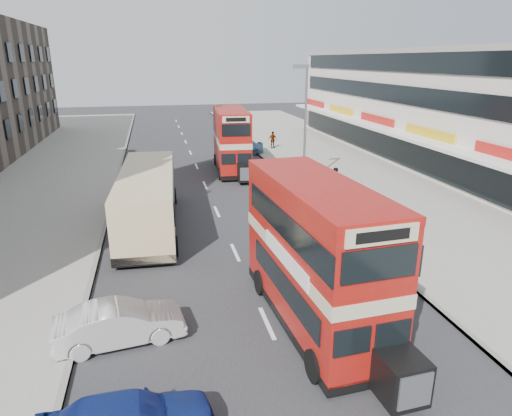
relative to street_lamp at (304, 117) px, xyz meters
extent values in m
plane|color=#28282B|center=(-6.52, -18.00, -4.78)|extent=(160.00, 160.00, 0.00)
cube|color=#28282B|center=(-6.52, 2.00, -4.78)|extent=(12.00, 90.00, 0.01)
cube|color=gray|center=(5.48, 2.00, -4.71)|extent=(12.00, 90.00, 0.15)
cube|color=gray|center=(-18.52, 2.00, -4.71)|extent=(12.00, 90.00, 0.15)
cube|color=gray|center=(-12.62, 2.00, -4.71)|extent=(0.20, 90.00, 0.16)
cube|color=gray|center=(-0.42, 2.00, -4.71)|extent=(0.20, 90.00, 0.16)
cube|color=beige|center=(13.48, 4.00, -0.28)|extent=(8.00, 46.00, 9.00)
cube|color=black|center=(9.43, 4.00, -3.18)|extent=(0.10, 44.00, 2.40)
cube|color=gray|center=(13.48, 4.00, 4.32)|extent=(8.20, 46.20, 0.40)
cube|color=white|center=(8.58, 4.00, -1.78)|extent=(1.80, 44.00, 0.20)
cylinder|color=slate|center=(0.08, 0.00, -0.78)|extent=(0.16, 0.16, 8.00)
cube|color=slate|center=(-0.32, 0.00, 3.22)|extent=(1.00, 0.20, 0.25)
cube|color=black|center=(-5.01, -16.20, -4.46)|extent=(2.81, 7.54, 0.32)
cube|color=#9A1A0E|center=(-5.01, -16.20, -3.35)|extent=(2.79, 7.54, 2.04)
cube|color=beige|center=(-5.01, -16.20, -2.19)|extent=(2.83, 7.59, 0.42)
cube|color=#9A1A0E|center=(-5.01, -16.20, -1.08)|extent=(2.79, 7.54, 1.94)
cube|color=#9A1A0E|center=(-5.01, -16.20, -0.03)|extent=(2.81, 7.56, 0.23)
cube|color=black|center=(-4.15, -20.41, -3.95)|extent=(1.18, 1.18, 1.20)
cube|color=black|center=(-3.94, 5.88, -4.46)|extent=(2.83, 7.47, 0.32)
cube|color=#9A1A0E|center=(-3.94, 5.88, -3.37)|extent=(2.81, 7.47, 2.02)
cube|color=beige|center=(-3.94, 5.88, -2.22)|extent=(2.85, 7.52, 0.41)
cube|color=#9A1A0E|center=(-3.94, 5.88, -1.12)|extent=(2.81, 7.47, 1.92)
cube|color=#9A1A0E|center=(-3.94, 5.88, -0.09)|extent=(2.83, 7.49, 0.23)
cube|color=black|center=(-3.67, 1.64, -3.96)|extent=(1.17, 1.17, 1.19)
cube|color=black|center=(-10.31, -5.72, -4.36)|extent=(3.15, 10.68, 0.42)
cube|color=tan|center=(-10.31, -5.72, -3.15)|extent=(3.13, 10.68, 2.75)
imported|color=beige|center=(-11.23, -16.00, -4.13)|extent=(4.09, 1.89, 1.30)
imported|color=maroon|center=(-1.32, -2.99, -4.18)|extent=(4.24, 1.90, 1.21)
imported|color=orange|center=(-1.76, 2.33, -4.25)|extent=(4.03, 2.16, 1.07)
imported|color=#6091C0|center=(-2.11, 12.10, -4.04)|extent=(4.45, 1.95, 1.49)
imported|color=gray|center=(1.44, -2.23, -3.79)|extent=(0.68, 0.51, 1.69)
imported|color=gray|center=(1.50, 13.80, -3.82)|extent=(1.01, 0.56, 1.62)
imported|color=gray|center=(-3.02, 4.37, -4.29)|extent=(0.88, 1.95, 0.99)
imported|color=black|center=(-3.02, 4.37, -3.51)|extent=(0.72, 0.52, 1.84)
camera|label=1|loc=(-9.79, -28.82, 3.65)|focal=31.77mm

